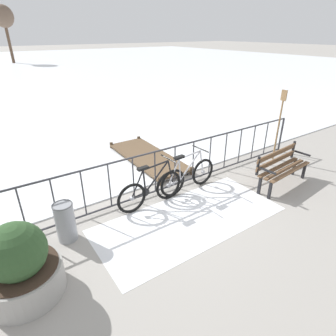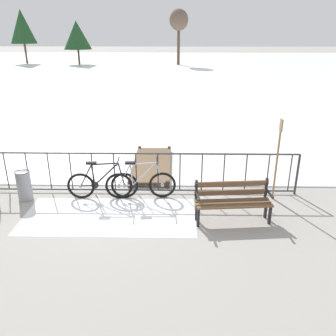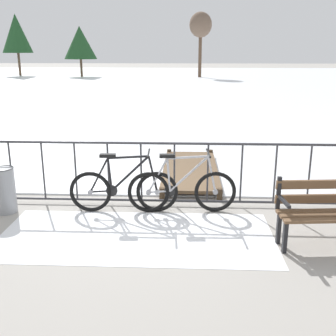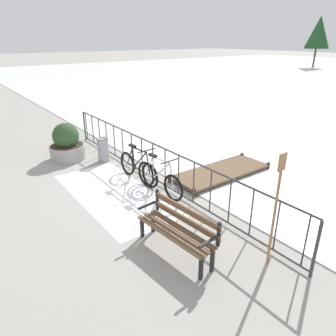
{
  "view_description": "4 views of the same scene",
  "coord_description": "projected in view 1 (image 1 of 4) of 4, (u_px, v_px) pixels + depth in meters",
  "views": [
    {
      "loc": [
        -2.88,
        -4.71,
        3.37
      ],
      "look_at": [
        -0.09,
        -0.64,
        0.95
      ],
      "focal_mm": 29.98,
      "sensor_mm": 36.0,
      "label": 1
    },
    {
      "loc": [
        1.47,
        -7.97,
        3.85
      ],
      "look_at": [
        1.33,
        -0.49,
        0.88
      ],
      "focal_mm": 37.4,
      "sensor_mm": 36.0,
      "label": 2
    },
    {
      "loc": [
        0.73,
        -6.34,
        2.47
      ],
      "look_at": [
        0.42,
        0.38,
        0.53
      ],
      "focal_mm": 43.68,
      "sensor_mm": 36.0,
      "label": 3
    },
    {
      "loc": [
        6.32,
        -4.18,
        3.54
      ],
      "look_at": [
        0.96,
        -0.22,
        0.75
      ],
      "focal_mm": 33.41,
      "sensor_mm": 36.0,
      "label": 4
    }
  ],
  "objects": [
    {
      "name": "wooden_dock",
      "position": [
        148.0,
        156.0,
        8.07
      ],
      "size": [
        1.1,
        2.94,
        0.2
      ],
      "color": "brown",
      "rests_on": "ground"
    },
    {
      "name": "railing_fence",
      "position": [
        155.0,
        172.0,
        6.19
      ],
      "size": [
        9.06,
        0.06,
        1.07
      ],
      "color": "#38383D",
      "rests_on": "ground"
    },
    {
      "name": "bicycle_second",
      "position": [
        186.0,
        177.0,
        6.41
      ],
      "size": [
        1.71,
        0.52,
        0.97
      ],
      "color": "black",
      "rests_on": "ground"
    },
    {
      "name": "snow_patch",
      "position": [
        190.0,
        219.0,
        5.57
      ],
      "size": [
        3.79,
        1.7,
        0.01
      ],
      "primitive_type": "cube",
      "color": "white",
      "rests_on": "ground"
    },
    {
      "name": "trash_bin",
      "position": [
        65.0,
        222.0,
        4.89
      ],
      "size": [
        0.35,
        0.35,
        0.73
      ],
      "color": "gray",
      "rests_on": "ground"
    },
    {
      "name": "oar_upright",
      "position": [
        279.0,
        121.0,
        7.7
      ],
      "size": [
        0.04,
        0.16,
        1.98
      ],
      "color": "#937047",
      "rests_on": "ground"
    },
    {
      "name": "ground_plane",
      "position": [
        156.0,
        194.0,
        6.44
      ],
      "size": [
        160.0,
        160.0,
        0.0
      ],
      "primitive_type": "plane",
      "color": "#9E9991"
    },
    {
      "name": "park_bench",
      "position": [
        281.0,
        165.0,
        6.64
      ],
      "size": [
        1.64,
        0.62,
        0.89
      ],
      "color": "brown",
      "rests_on": "ground"
    },
    {
      "name": "tree_west_mid",
      "position": [
        4.0,
        17.0,
        30.53
      ],
      "size": [
        2.1,
        2.1,
        5.97
      ],
      "color": "brown",
      "rests_on": "ground"
    },
    {
      "name": "planter_with_shrub",
      "position": [
        20.0,
        266.0,
        3.81
      ],
      "size": [
        1.06,
        1.06,
        1.15
      ],
      "color": "#9E9B96",
      "rests_on": "ground"
    },
    {
      "name": "bicycle_near_railing",
      "position": [
        153.0,
        189.0,
        5.92
      ],
      "size": [
        1.71,
        0.52,
        0.97
      ],
      "color": "black",
      "rests_on": "ground"
    },
    {
      "name": "frozen_pond",
      "position": [
        2.0,
        69.0,
        27.47
      ],
      "size": [
        80.0,
        56.0,
        0.03
      ],
      "primitive_type": "cube",
      "color": "white",
      "rests_on": "ground"
    }
  ]
}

